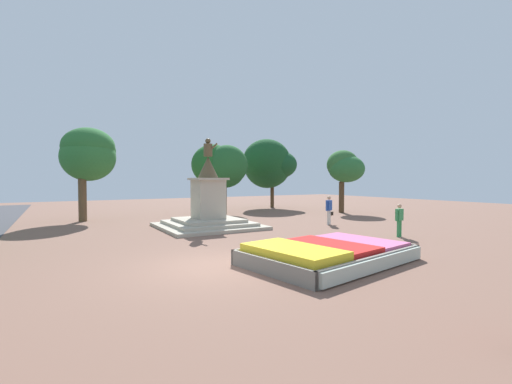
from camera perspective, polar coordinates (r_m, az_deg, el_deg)
name	(u,v)px	position (r m, az deg, el deg)	size (l,w,h in m)	color
ground_plane	(213,267)	(10.80, -7.11, -12.28)	(78.77, 78.77, 0.00)	brown
flower_planter	(328,253)	(11.45, 11.95, -9.98)	(5.86, 4.34, 0.68)	#38281C
statue_monument	(208,209)	(19.33, -7.96, -2.89)	(5.22, 5.22, 4.98)	#B4AA95
pedestrian_with_handbag	(329,208)	(20.84, 12.09, -2.70)	(0.71, 0.36, 1.72)	beige
pedestrian_near_planter	(399,218)	(17.36, 22.78, -4.03)	(0.56, 0.28, 1.55)	#338C4C
park_tree_far_left	(89,153)	(25.03, -26.07, 5.89)	(3.42, 3.65, 6.07)	brown
park_tree_behind_statue	(269,164)	(32.65, 2.19, 4.76)	(5.16, 4.67, 6.52)	#4C3823
park_tree_far_right	(221,166)	(27.21, -5.85, 4.26)	(4.17, 3.96, 5.49)	brown
park_tree_street_side	(345,167)	(28.86, 14.57, 4.00)	(2.84, 3.06, 5.10)	#4C3823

